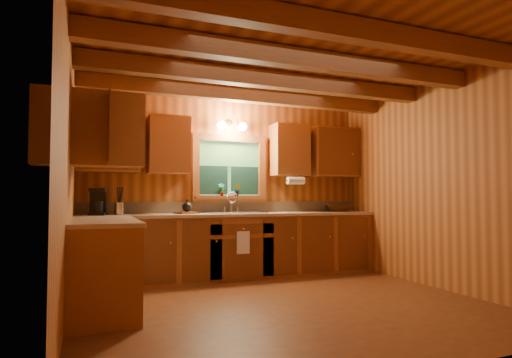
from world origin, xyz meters
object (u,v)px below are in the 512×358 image
Objects in this scene: sink at (235,216)px; cutting_board at (187,213)px; coffee_maker at (98,202)px; wicker_basket at (339,208)px.

cutting_board is (-0.68, 0.04, 0.06)m from sink.
coffee_maker is 0.82× the size of wicker_basket.
coffee_maker is 1.15× the size of cutting_board.
cutting_board is 2.43m from wicker_basket.
wicker_basket is (1.75, 0.06, 0.09)m from sink.
sink is 1.76m from wicker_basket.
sink is 0.68m from cutting_board.
sink is 2.43× the size of coffee_maker.
coffee_maker is at bearing -178.87° from wicker_basket.
coffee_maker is at bearing 161.22° from cutting_board.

